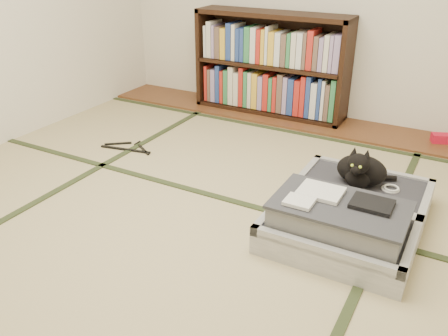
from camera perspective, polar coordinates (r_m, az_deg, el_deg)
The scene contains 9 objects.
floor at distance 2.76m, azimuth -4.45°, elevation -7.24°, with size 4.50×4.50×0.00m, color tan.
wood_strip at distance 4.39m, azimuth 9.92°, elevation 5.57°, with size 4.00×0.50×0.02m, color brown.
red_item at distance 4.21m, azimuth 24.68°, elevation 3.27°, with size 0.15×0.09×0.07m, color red.
tatami_borders at distance 3.12m, azimuth 0.47°, elevation -2.85°, with size 4.00×4.50×0.01m.
bookcase at distance 4.46m, azimuth 5.65°, elevation 12.10°, with size 1.42×0.33×0.92m.
suitcase at distance 2.77m, azimuth 14.69°, elevation -5.37°, with size 0.78×1.04×0.31m.
cat at distance 2.96m, azimuth 16.16°, elevation -0.27°, with size 0.35×0.35×0.28m.
cable_coil at distance 3.00m, azimuth 19.42°, elevation -2.35°, with size 0.11×0.11×0.03m.
hanger at distance 3.84m, azimuth -11.45°, elevation 2.39°, with size 0.44×0.24×0.01m.
Camera 1 is at (1.30, -1.92, 1.51)m, focal length 38.00 mm.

